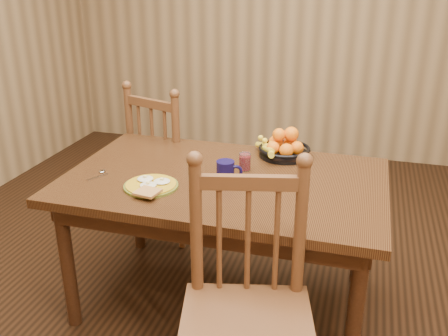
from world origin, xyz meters
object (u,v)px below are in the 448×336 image
(chair_far, at_px, (170,164))
(coffee_mug, at_px, (226,171))
(dining_table, at_px, (224,192))
(breakfast_plate, at_px, (151,185))
(fruit_bowl, at_px, (283,147))
(chair_near, at_px, (247,314))

(chair_far, bearing_deg, coffee_mug, 148.68)
(dining_table, relative_size, breakfast_plate, 5.42)
(breakfast_plate, height_order, fruit_bowl, fruit_bowl)
(chair_far, relative_size, coffee_mug, 7.84)
(breakfast_plate, height_order, coffee_mug, coffee_mug)
(dining_table, xyz_separation_m, breakfast_plate, (-0.30, -0.22, 0.10))
(chair_far, height_order, chair_near, chair_near)
(fruit_bowl, bearing_deg, chair_far, 161.05)
(chair_near, distance_m, breakfast_plate, 0.82)
(chair_far, xyz_separation_m, coffee_mug, (0.59, -0.69, 0.29))
(dining_table, bearing_deg, chair_near, -67.54)
(breakfast_plate, relative_size, fruit_bowl, 0.91)
(chair_near, height_order, breakfast_plate, chair_near)
(dining_table, distance_m, chair_near, 0.80)
(breakfast_plate, xyz_separation_m, coffee_mug, (0.32, 0.19, 0.04))
(coffee_mug, bearing_deg, fruit_bowl, 62.82)
(dining_table, bearing_deg, breakfast_plate, -144.02)
(dining_table, relative_size, fruit_bowl, 4.94)
(breakfast_plate, distance_m, coffee_mug, 0.38)
(coffee_mug, xyz_separation_m, fruit_bowl, (0.21, 0.41, 0.00))
(chair_near, relative_size, fruit_bowl, 3.35)
(fruit_bowl, bearing_deg, dining_table, -121.47)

